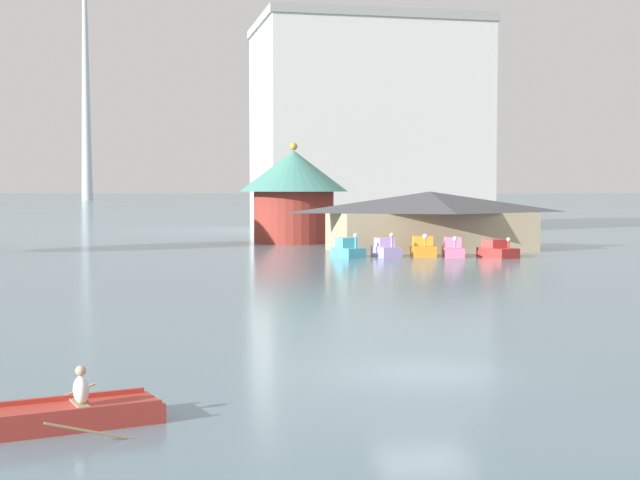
{
  "coord_description": "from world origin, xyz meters",
  "views": [
    {
      "loc": [
        -7.67,
        -22.85,
        4.83
      ],
      "look_at": [
        1.44,
        19.93,
        2.39
      ],
      "focal_mm": 51.47,
      "sensor_mm": 36.0,
      "label": 1
    }
  ],
  "objects_px": {
    "pedal_boat_cyan": "(348,250)",
    "background_building_block": "(366,126)",
    "pedal_boat_lavender": "(386,249)",
    "distant_broadcast_tower": "(85,15)",
    "pedal_boat_orange": "(423,248)",
    "pedal_boat_red": "(497,250)",
    "rowboat_with_rower": "(68,415)",
    "pedal_boat_pink": "(453,249)",
    "boathouse": "(430,220)",
    "green_roof_pavilion": "(294,189)"
  },
  "relations": [
    {
      "from": "pedal_boat_cyan",
      "to": "background_building_block",
      "type": "bearing_deg",
      "value": 144.39
    },
    {
      "from": "pedal_boat_lavender",
      "to": "distant_broadcast_tower",
      "type": "xyz_separation_m",
      "value": [
        -33.8,
        343.14,
        77.96
      ]
    },
    {
      "from": "pedal_boat_orange",
      "to": "background_building_block",
      "type": "distance_m",
      "value": 46.24
    },
    {
      "from": "pedal_boat_orange",
      "to": "pedal_boat_red",
      "type": "height_order",
      "value": "pedal_boat_orange"
    },
    {
      "from": "rowboat_with_rower",
      "to": "background_building_block",
      "type": "bearing_deg",
      "value": -123.69
    },
    {
      "from": "pedal_boat_pink",
      "to": "background_building_block",
      "type": "bearing_deg",
      "value": -173.32
    },
    {
      "from": "rowboat_with_rower",
      "to": "distant_broadcast_tower",
      "type": "height_order",
      "value": "distant_broadcast_tower"
    },
    {
      "from": "boathouse",
      "to": "pedal_boat_orange",
      "type": "bearing_deg",
      "value": -113.05
    },
    {
      "from": "pedal_boat_lavender",
      "to": "pedal_boat_red",
      "type": "distance_m",
      "value": 7.83
    },
    {
      "from": "pedal_boat_lavender",
      "to": "background_building_block",
      "type": "relative_size",
      "value": 0.1
    },
    {
      "from": "pedal_boat_cyan",
      "to": "boathouse",
      "type": "bearing_deg",
      "value": 106.48
    },
    {
      "from": "pedal_boat_orange",
      "to": "distant_broadcast_tower",
      "type": "height_order",
      "value": "distant_broadcast_tower"
    },
    {
      "from": "pedal_boat_lavender",
      "to": "pedal_boat_red",
      "type": "xyz_separation_m",
      "value": [
        7.55,
        -2.08,
        -0.04
      ]
    },
    {
      "from": "green_roof_pavilion",
      "to": "distant_broadcast_tower",
      "type": "xyz_separation_m",
      "value": [
        -30.57,
        324.58,
        73.73
      ]
    },
    {
      "from": "pedal_boat_lavender",
      "to": "boathouse",
      "type": "xyz_separation_m",
      "value": [
        5.33,
        6.0,
        1.88
      ]
    },
    {
      "from": "rowboat_with_rower",
      "to": "pedal_boat_red",
      "type": "xyz_separation_m",
      "value": [
        26.8,
        41.24,
        0.28
      ]
    },
    {
      "from": "pedal_boat_lavender",
      "to": "pedal_boat_orange",
      "type": "xyz_separation_m",
      "value": [
        2.73,
        -0.09,
        0.04
      ]
    },
    {
      "from": "pedal_boat_orange",
      "to": "distant_broadcast_tower",
      "type": "distance_m",
      "value": 353.85
    },
    {
      "from": "pedal_boat_orange",
      "to": "distant_broadcast_tower",
      "type": "relative_size",
      "value": 0.02
    },
    {
      "from": "boathouse",
      "to": "green_roof_pavilion",
      "type": "relative_size",
      "value": 1.68
    },
    {
      "from": "boathouse",
      "to": "rowboat_with_rower",
      "type": "bearing_deg",
      "value": -116.49
    },
    {
      "from": "pedal_boat_red",
      "to": "distant_broadcast_tower",
      "type": "bearing_deg",
      "value": 168.18
    },
    {
      "from": "pedal_boat_lavender",
      "to": "green_roof_pavilion",
      "type": "height_order",
      "value": "green_roof_pavilion"
    },
    {
      "from": "pedal_boat_red",
      "to": "distant_broadcast_tower",
      "type": "height_order",
      "value": "distant_broadcast_tower"
    },
    {
      "from": "distant_broadcast_tower",
      "to": "pedal_boat_lavender",
      "type": "bearing_deg",
      "value": -84.37
    },
    {
      "from": "pedal_boat_red",
      "to": "green_roof_pavilion",
      "type": "xyz_separation_m",
      "value": [
        -10.79,
        20.65,
        4.27
      ]
    },
    {
      "from": "pedal_boat_pink",
      "to": "distant_broadcast_tower",
      "type": "bearing_deg",
      "value": -159.94
    },
    {
      "from": "rowboat_with_rower",
      "to": "boathouse",
      "type": "relative_size",
      "value": 0.24
    },
    {
      "from": "distant_broadcast_tower",
      "to": "green_roof_pavilion",
      "type": "bearing_deg",
      "value": -84.62
    },
    {
      "from": "pedal_boat_orange",
      "to": "rowboat_with_rower",
      "type": "bearing_deg",
      "value": -16.18
    },
    {
      "from": "pedal_boat_pink",
      "to": "background_building_block",
      "type": "height_order",
      "value": "background_building_block"
    },
    {
      "from": "rowboat_with_rower",
      "to": "pedal_boat_lavender",
      "type": "xyz_separation_m",
      "value": [
        19.25,
        43.32,
        0.32
      ]
    },
    {
      "from": "background_building_block",
      "to": "distant_broadcast_tower",
      "type": "relative_size",
      "value": 0.15
    },
    {
      "from": "pedal_boat_orange",
      "to": "background_building_block",
      "type": "xyz_separation_m",
      "value": [
        7.5,
        44.09,
        11.73
      ]
    },
    {
      "from": "boathouse",
      "to": "pedal_boat_cyan",
      "type": "bearing_deg",
      "value": -144.4
    },
    {
      "from": "boathouse",
      "to": "distant_broadcast_tower",
      "type": "distance_m",
      "value": 347.83
    },
    {
      "from": "rowboat_with_rower",
      "to": "pedal_boat_lavender",
      "type": "distance_m",
      "value": 47.41
    },
    {
      "from": "pedal_boat_orange",
      "to": "pedal_boat_red",
      "type": "bearing_deg",
      "value": 78.23
    },
    {
      "from": "pedal_boat_red",
      "to": "green_roof_pavilion",
      "type": "bearing_deg",
      "value": -171.07
    },
    {
      "from": "pedal_boat_pink",
      "to": "boathouse",
      "type": "distance_m",
      "value": 7.01
    },
    {
      "from": "rowboat_with_rower",
      "to": "distant_broadcast_tower",
      "type": "bearing_deg",
      "value": -102.87
    },
    {
      "from": "rowboat_with_rower",
      "to": "pedal_boat_cyan",
      "type": "bearing_deg",
      "value": -125.81
    },
    {
      "from": "pedal_boat_lavender",
      "to": "distant_broadcast_tower",
      "type": "bearing_deg",
      "value": 178.62
    },
    {
      "from": "green_roof_pavilion",
      "to": "boathouse",
      "type": "bearing_deg",
      "value": -55.73
    },
    {
      "from": "pedal_boat_red",
      "to": "boathouse",
      "type": "bearing_deg",
      "value": 176.73
    },
    {
      "from": "rowboat_with_rower",
      "to": "distant_broadcast_tower",
      "type": "xyz_separation_m",
      "value": [
        -14.55,
        386.46,
        78.27
      ]
    },
    {
      "from": "distant_broadcast_tower",
      "to": "pedal_boat_pink",
      "type": "bearing_deg",
      "value": -83.6
    },
    {
      "from": "pedal_boat_cyan",
      "to": "green_roof_pavilion",
      "type": "relative_size",
      "value": 0.28
    },
    {
      "from": "pedal_boat_cyan",
      "to": "boathouse",
      "type": "height_order",
      "value": "boathouse"
    },
    {
      "from": "pedal_boat_pink",
      "to": "pedal_boat_cyan",
      "type": "bearing_deg",
      "value": -83.65
    }
  ]
}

